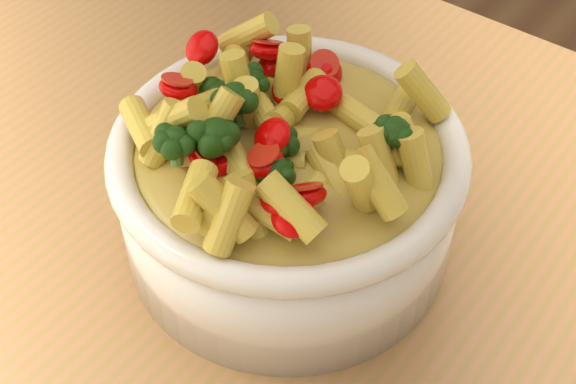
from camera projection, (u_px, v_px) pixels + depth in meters
The scene contains 3 objects.
table at pixel (144, 287), 0.70m from camera, with size 1.20×0.80×0.90m.
serving_bowl at pixel (288, 191), 0.56m from camera, with size 0.24×0.24×0.10m.
pasta_salad at pixel (288, 121), 0.51m from camera, with size 0.19×0.19×0.04m.
Camera 1 is at (0.35, -0.26, 1.36)m, focal length 50.00 mm.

